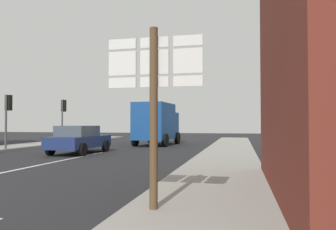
# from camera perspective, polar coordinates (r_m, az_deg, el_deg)

# --- Properties ---
(ground_plane) EXTENTS (80.00, 80.00, 0.00)m
(ground_plane) POSITION_cam_1_polar(r_m,az_deg,el_deg) (16.42, -14.44, -6.98)
(ground_plane) COLOR #232326
(sidewalk_right) EXTENTS (2.70, 44.00, 0.14)m
(sidewalk_right) POSITION_cam_1_polar(r_m,az_deg,el_deg) (12.67, 9.81, -8.32)
(sidewalk_right) COLOR gray
(sidewalk_right) RESTS_ON ground
(lane_centre_stripe) EXTENTS (0.16, 12.00, 0.01)m
(lane_centre_stripe) POSITION_cam_1_polar(r_m,az_deg,el_deg) (13.00, -22.57, -8.33)
(lane_centre_stripe) COLOR silver
(lane_centre_stripe) RESTS_ON ground
(sedan_far) EXTENTS (2.00, 4.22, 1.47)m
(sedan_far) POSITION_cam_1_polar(r_m,az_deg,el_deg) (17.83, -15.32, -4.10)
(sedan_far) COLOR navy
(sedan_far) RESTS_ON ground
(delivery_truck) EXTENTS (2.71, 5.11, 3.05)m
(delivery_truck) POSITION_cam_1_polar(r_m,az_deg,el_deg) (23.90, -2.02, -1.36)
(delivery_truck) COLOR #19478C
(delivery_truck) RESTS_ON ground
(route_sign_post) EXTENTS (1.66, 0.14, 3.20)m
(route_sign_post) POSITION_cam_1_polar(r_m,az_deg,el_deg) (5.51, -2.48, 3.01)
(route_sign_post) COLOR brown
(route_sign_post) RESTS_ON ground
(traffic_light_far_left) EXTENTS (0.30, 0.49, 3.40)m
(traffic_light_far_left) POSITION_cam_1_polar(r_m,az_deg,el_deg) (25.95, -17.91, 0.61)
(traffic_light_far_left) COLOR #47474C
(traffic_light_far_left) RESTS_ON ground
(traffic_light_near_left) EXTENTS (0.30, 0.49, 3.24)m
(traffic_light_near_left) POSITION_cam_1_polar(r_m,az_deg,el_deg) (20.98, -26.31, 0.88)
(traffic_light_near_left) COLOR #47474C
(traffic_light_near_left) RESTS_ON ground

